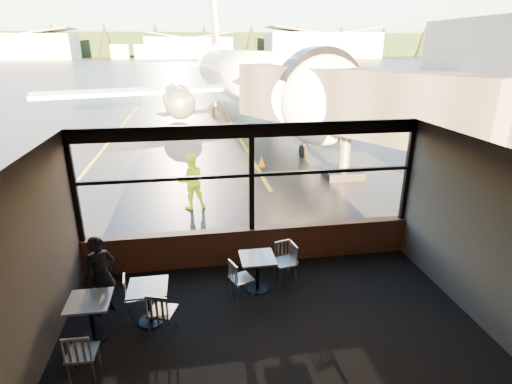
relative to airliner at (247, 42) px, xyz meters
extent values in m
plane|color=black|center=(-2.97, 98.56, -5.46)|extent=(520.00, 520.00, 0.00)
cube|color=black|center=(-2.97, -24.44, -5.45)|extent=(8.00, 6.00, 0.01)
cube|color=#38332D|center=(-2.97, -24.44, -1.96)|extent=(8.00, 6.00, 0.04)
cube|color=#49403A|center=(-6.97, -24.44, -3.71)|extent=(0.04, 6.00, 3.50)
cube|color=#49403A|center=(1.03, -24.44, -3.71)|extent=(0.04, 6.00, 3.50)
cube|color=#562C1A|center=(-2.97, -21.44, -5.01)|extent=(8.00, 0.28, 0.90)
cube|color=black|center=(-2.97, -21.44, -2.11)|extent=(8.00, 0.18, 0.30)
cube|color=black|center=(-6.92, -21.44, -3.26)|extent=(0.12, 0.12, 2.60)
cube|color=black|center=(-2.97, -21.44, -3.26)|extent=(0.12, 0.12, 2.60)
cube|color=black|center=(0.98, -21.44, -3.26)|extent=(0.12, 0.12, 2.60)
cube|color=black|center=(-2.97, -21.44, -3.16)|extent=(8.00, 0.10, 0.08)
imported|color=black|center=(-6.24, -22.94, -4.62)|extent=(0.73, 0.67, 1.67)
imported|color=#BFF219|center=(-4.41, -17.54, -4.52)|extent=(1.03, 0.87, 1.87)
cone|color=#FF4308|center=(-1.23, -13.05, -5.22)|extent=(0.34, 0.34, 0.47)
cylinder|color=silver|center=(-32.97, 160.56, -2.46)|extent=(8.00, 8.00, 6.00)
cylinder|color=silver|center=(-22.97, 160.56, -2.46)|extent=(8.00, 8.00, 6.00)
cylinder|color=silver|center=(-12.97, 160.56, -2.46)|extent=(8.00, 8.00, 6.00)
cube|color=black|center=(-2.97, 188.56, 0.54)|extent=(360.00, 3.00, 12.00)
camera|label=1|loc=(-4.32, -30.23, -0.33)|focal=28.00mm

